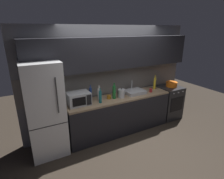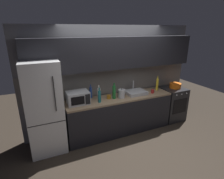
{
  "view_description": "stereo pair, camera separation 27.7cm",
  "coord_description": "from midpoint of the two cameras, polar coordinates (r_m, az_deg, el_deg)",
  "views": [
    {
      "loc": [
        -2.01,
        -2.46,
        2.41
      ],
      "look_at": [
        -0.2,
        0.9,
        1.11
      ],
      "focal_mm": 28.64,
      "sensor_mm": 36.0,
      "label": 1
    },
    {
      "loc": [
        -1.76,
        -2.58,
        2.41
      ],
      "look_at": [
        -0.2,
        0.9,
        1.11
      ],
      "focal_mm": 28.64,
      "sensor_mm": 36.0,
      "label": 2
    }
  ],
  "objects": [
    {
      "name": "sink_basin",
      "position": [
        4.42,
        9.38,
        -0.91
      ],
      "size": [
        0.48,
        0.38,
        0.3
      ],
      "color": "#ADAFB5",
      "rests_on": "counter_run"
    },
    {
      "name": "wine_bottle_white",
      "position": [
        3.98,
        -2.21,
        -1.4
      ],
      "size": [
        0.07,
        0.07,
        0.33
      ],
      "color": "silver",
      "rests_on": "counter_run"
    },
    {
      "name": "wine_bottle_blue",
      "position": [
        4.09,
        -4.87,
        -0.97
      ],
      "size": [
        0.06,
        0.06,
        0.32
      ],
      "color": "#234299",
      "rests_on": "counter_run"
    },
    {
      "name": "counter_run",
      "position": [
        4.37,
        4.21,
        -7.95
      ],
      "size": [
        2.56,
        0.6,
        0.9
      ],
      "color": "black",
      "rests_on": "ground"
    },
    {
      "name": "ground_plane",
      "position": [
        3.96,
        10.56,
        -19.07
      ],
      "size": [
        10.0,
        10.0,
        0.0
      ],
      "primitive_type": "plane",
      "color": "#2D261E"
    },
    {
      "name": "mug_dark",
      "position": [
        4.31,
        4.49,
        -1.08
      ],
      "size": [
        0.09,
        0.09,
        0.1
      ],
      "primitive_type": "cylinder",
      "color": "black",
      "rests_on": "counter_run"
    },
    {
      "name": "mug_amber",
      "position": [
        4.06,
        0.93,
        -2.41
      ],
      "size": [
        0.09,
        0.09,
        0.09
      ],
      "primitive_type": "cylinder",
      "color": "#B27019",
      "rests_on": "counter_run"
    },
    {
      "name": "cooking_pot",
      "position": [
        5.14,
        21.01,
        1.17
      ],
      "size": [
        0.3,
        0.3,
        0.13
      ],
      "color": "orange",
      "rests_on": "oven_range"
    },
    {
      "name": "oven_range",
      "position": [
        5.27,
        19.97,
        -4.25
      ],
      "size": [
        0.6,
        0.62,
        0.9
      ],
      "color": "#232326",
      "rests_on": "ground"
    },
    {
      "name": "wine_bottle_yellow",
      "position": [
        4.78,
        15.84,
        1.61
      ],
      "size": [
        0.06,
        0.06,
        0.37
      ],
      "color": "gold",
      "rests_on": "counter_run"
    },
    {
      "name": "mug_red",
      "position": [
        4.56,
        14.53,
        -0.59
      ],
      "size": [
        0.07,
        0.07,
        0.09
      ],
      "primitive_type": "cylinder",
      "color": "#A82323",
      "rests_on": "counter_run"
    },
    {
      "name": "wine_bottle_green",
      "position": [
        4.03,
        2.64,
        -0.87
      ],
      "size": [
        0.07,
        0.07,
        0.37
      ],
      "color": "#1E6B2D",
      "rests_on": "counter_run"
    },
    {
      "name": "wine_bottle_teal",
      "position": [
        3.83,
        -1.97,
        -2.26
      ],
      "size": [
        0.06,
        0.06,
        0.33
      ],
      "color": "#19666B",
      "rests_on": "counter_run"
    },
    {
      "name": "refrigerator",
      "position": [
        3.73,
        -18.79,
        -5.57
      ],
      "size": [
        0.68,
        0.69,
        1.87
      ],
      "color": "white",
      "rests_on": "ground"
    },
    {
      "name": "kettle",
      "position": [
        4.12,
        5.0,
        -1.31
      ],
      "size": [
        0.19,
        0.15,
        0.22
      ],
      "color": "#B7BABF",
      "rests_on": "counter_run"
    },
    {
      "name": "microwave",
      "position": [
        3.81,
        -8.8,
        -2.62
      ],
      "size": [
        0.46,
        0.35,
        0.27
      ],
      "color": "#A8AAAF",
      "rests_on": "counter_run"
    },
    {
      "name": "back_wall",
      "position": [
        4.25,
        2.65,
        7.08
      ],
      "size": [
        4.3,
        0.44,
        2.5
      ],
      "color": "slate",
      "rests_on": "ground"
    }
  ]
}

